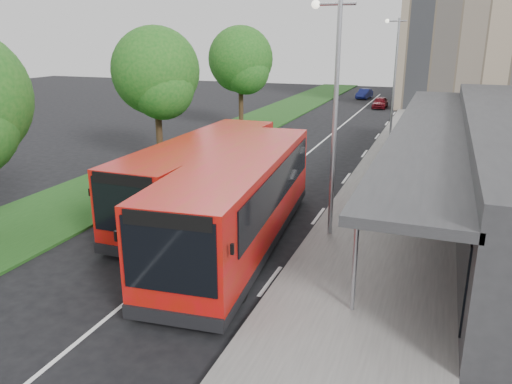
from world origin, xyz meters
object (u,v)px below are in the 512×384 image
lamp_post_far (394,70)px  bollard (399,143)px  tree_mid (156,77)px  car_near (380,102)px  bus_main (239,201)px  litter_bin (402,167)px  tree_far (241,63)px  lamp_post_near (333,106)px  car_far (364,94)px  bus_second (202,176)px

lamp_post_far → bollard: (1.15, -5.14, -4.07)m
tree_mid → car_near: tree_mid is taller
tree_mid → bus_main: tree_mid is taller
litter_bin → bollard: size_ratio=0.91×
tree_far → lamp_post_near: (11.13, -19.05, -0.30)m
tree_far → bollard: (12.28, -4.19, -4.36)m
lamp_post_near → bollard: 15.45m
tree_far → bollard: size_ratio=7.74×
tree_far → car_far: tree_far is taller
tree_mid → litter_bin: (12.98, 1.89, -4.27)m
lamp_post_far → car_far: lamp_post_far is taller
bus_main → bus_second: (-2.74, 2.65, -0.08)m
tree_mid → litter_bin: size_ratio=8.28×
tree_far → lamp_post_far: size_ratio=0.97×
lamp_post_far → bus_main: bearing=-97.0°
tree_far → bollard: 13.69m
bus_main → bus_second: bus_main is taller
bus_main → bollard: (3.82, 16.75, -0.98)m
lamp_post_far → bus_second: lamp_post_far is taller
car_near → bollard: bearing=-79.5°
bollard → lamp_post_near: bearing=-94.4°
tree_mid → lamp_post_far: size_ratio=0.94×
lamp_post_far → bus_second: size_ratio=0.75×
bus_second → car_near: size_ratio=3.21×
bus_second → car_far: bearing=89.8°
tree_mid → lamp_post_near: lamp_post_near is taller
lamp_post_far → litter_bin: 11.94m
litter_bin → car_far: car_far is taller
tree_mid → litter_bin: 13.79m
bus_second → litter_bin: size_ratio=11.72×
tree_mid → car_near: (8.57, 28.12, -4.31)m
tree_mid → lamp_post_near: size_ratio=0.94×
lamp_post_far → litter_bin: lamp_post_far is taller
lamp_post_near → litter_bin: size_ratio=8.77×
bus_main → bus_second: size_ratio=1.07×
tree_mid → car_far: tree_mid is taller
lamp_post_far → tree_far: bearing=-175.1°
tree_far → car_near: (8.57, 16.12, -4.45)m
lamp_post_far → bollard: lamp_post_far is taller
bus_second → bollard: bus_second is taller
lamp_post_near → bus_main: size_ratio=0.70×
litter_bin → bollard: bollard is taller
bus_second → bollard: bearing=65.0°
bus_second → litter_bin: (7.26, 8.19, -0.94)m
bus_main → litter_bin: 11.79m
lamp_post_near → bollard: bearing=85.6°
lamp_post_near → car_near: (-2.56, 35.17, -4.15)m
tree_far → lamp_post_far: lamp_post_far is taller
tree_mid → tree_far: (-0.00, 12.00, 0.14)m
bus_second → car_near: (2.86, 34.41, -0.98)m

